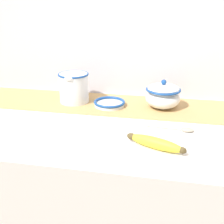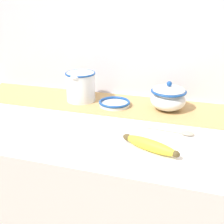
% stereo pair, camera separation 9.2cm
% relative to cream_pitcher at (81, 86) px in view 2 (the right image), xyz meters
% --- Properties ---
extents(countertop, '(1.52, 0.61, 0.89)m').
position_rel_cream_pitcher_xyz_m(countertop, '(0.21, -0.17, -0.51)').
color(countertop, silver).
rests_on(countertop, ground_plane).
extents(back_wall, '(2.32, 0.04, 2.40)m').
position_rel_cream_pitcher_xyz_m(back_wall, '(0.21, 0.15, 0.24)').
color(back_wall, silver).
rests_on(back_wall, ground_plane).
extents(table_runner, '(1.40, 0.25, 0.00)m').
position_rel_cream_pitcher_xyz_m(table_runner, '(0.21, -0.00, -0.07)').
color(table_runner, tan).
rests_on(table_runner, countertop).
extents(cream_pitcher, '(0.12, 0.15, 0.12)m').
position_rel_cream_pitcher_xyz_m(cream_pitcher, '(0.00, 0.00, 0.00)').
color(cream_pitcher, white).
rests_on(cream_pitcher, countertop).
extents(sugar_bowl, '(0.13, 0.13, 0.11)m').
position_rel_cream_pitcher_xyz_m(sugar_bowl, '(0.36, -0.00, -0.01)').
color(sugar_bowl, white).
rests_on(sugar_bowl, countertop).
extents(small_dish, '(0.12, 0.12, 0.02)m').
position_rel_cream_pitcher_xyz_m(small_dish, '(0.15, -0.02, -0.05)').
color(small_dish, white).
rests_on(small_dish, countertop).
extents(banana, '(0.18, 0.09, 0.03)m').
position_rel_cream_pitcher_xyz_m(banana, '(0.35, -0.33, -0.05)').
color(banana, yellow).
rests_on(banana, countertop).
extents(spoon, '(0.15, 0.03, 0.01)m').
position_rel_cream_pitcher_xyz_m(spoon, '(0.43, -0.19, -0.06)').
color(spoon, '#A89E89').
rests_on(spoon, countertop).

